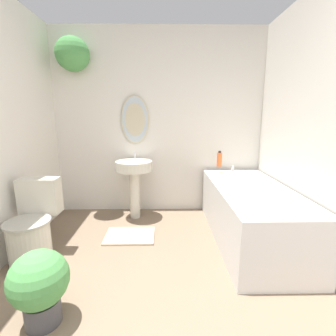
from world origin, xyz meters
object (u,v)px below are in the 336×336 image
Objects in this scene: pedestal_sink at (134,174)px; potted_plant at (40,284)px; shampoo_bottle at (219,159)px; bathtub at (250,213)px; toilet at (33,229)px.

potted_plant is at bearing -103.43° from pedestal_sink.
potted_plant is at bearing -130.43° from shampoo_bottle.
pedestal_sink is at bearing -175.32° from shampoo_bottle.
shampoo_bottle is at bearing 105.12° from bathtub.
pedestal_sink is 0.51× the size of bathtub.
toilet is 1.29m from pedestal_sink.
pedestal_sink is at bearing 76.57° from potted_plant.
shampoo_bottle reaches higher than potted_plant.
toilet is 3.66× the size of shampoo_bottle.
potted_plant is (-1.68, -1.05, -0.02)m from bathtub.
toilet reaches higher than potted_plant.
shampoo_bottle is at bearing 4.68° from pedestal_sink.
shampoo_bottle is at bearing 29.36° from toilet.
toilet is at bearing 119.95° from potted_plant.
bathtub is at bearing 9.93° from toilet.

